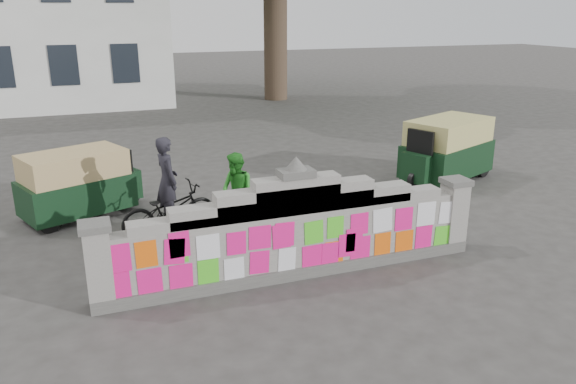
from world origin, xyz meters
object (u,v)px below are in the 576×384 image
Objects in this scene: cyclist_rider at (168,193)px; rickshaw_left at (79,183)px; cyclist_bike at (169,210)px; pedestrian at (237,192)px; rickshaw_right at (446,149)px.

cyclist_rider reaches higher than rickshaw_left.
cyclist_bike is 2.32m from rickshaw_left.
pedestrian is at bearing -55.47° from rickshaw_left.
rickshaw_left is 0.89× the size of rickshaw_right.
cyclist_rider is 0.65× the size of rickshaw_left.
cyclist_bike is 1.12× the size of cyclist_rider.
pedestrian is (1.29, -0.18, 0.27)m from cyclist_bike.
cyclist_rider reaches higher than rickshaw_right.
rickshaw_right is at bearing -92.05° from cyclist_bike.
cyclist_rider is 0.58× the size of rickshaw_right.
cyclist_rider is at bearing -69.40° from rickshaw_left.
cyclist_bike is 0.65× the size of rickshaw_right.
rickshaw_right is (8.72, -0.48, 0.09)m from rickshaw_left.
cyclist_bike is 1.34m from pedestrian.
rickshaw_right reaches higher than cyclist_bike.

